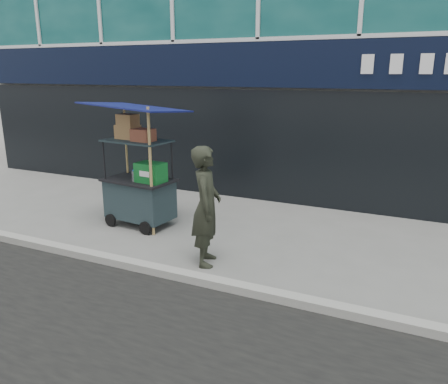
% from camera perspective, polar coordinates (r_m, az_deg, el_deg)
% --- Properties ---
extents(ground, '(80.00, 80.00, 0.00)m').
position_cam_1_polar(ground, '(6.56, -8.35, -9.71)').
color(ground, slate).
rests_on(ground, ground).
extents(curb, '(80.00, 0.18, 0.12)m').
position_cam_1_polar(curb, '(6.38, -9.36, -9.89)').
color(curb, gray).
rests_on(curb, ground).
extents(vendor_cart, '(1.78, 1.35, 2.27)m').
position_cam_1_polar(vendor_cart, '(8.11, -10.97, 1.09)').
color(vendor_cart, '#18272A').
rests_on(vendor_cart, ground).
extents(vendor_man, '(0.62, 0.75, 1.77)m').
position_cam_1_polar(vendor_man, '(6.33, -2.32, -1.88)').
color(vendor_man, black).
rests_on(vendor_man, ground).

